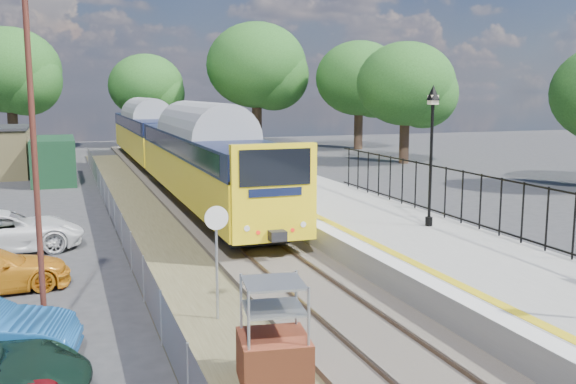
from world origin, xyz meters
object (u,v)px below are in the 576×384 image
carpark_lamp (33,136)px  speed_sign (217,244)px  car_white (4,231)px  brick_plinth (274,336)px  train (168,141)px  victorian_lamp_north (432,122)px

carpark_lamp → speed_sign: bearing=2.0°
speed_sign → carpark_lamp: bearing=-177.2°
speed_sign → car_white: 10.21m
brick_plinth → carpark_lamp: size_ratio=0.25×
train → carpark_lamp: carpark_lamp is taller
train → car_white: 17.81m
train → car_white: train is taller
speed_sign → carpark_lamp: 4.53m
speed_sign → train: bearing=84.4°
speed_sign → carpark_lamp: carpark_lamp is taller
train → brick_plinth: 28.31m
victorian_lamp_north → car_white: size_ratio=0.91×
car_white → brick_plinth: bearing=-162.9°
brick_plinth → carpark_lamp: bearing=138.9°
brick_plinth → car_white: brick_plinth is taller
train → brick_plinth: train is taller
train → car_white: size_ratio=8.10×
train → speed_sign: 24.76m
speed_sign → car_white: (-5.17, 8.74, -1.15)m
train → speed_sign: size_ratio=14.95×
brick_plinth → train: bearing=84.8°
brick_plinth → speed_sign: size_ratio=0.73×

